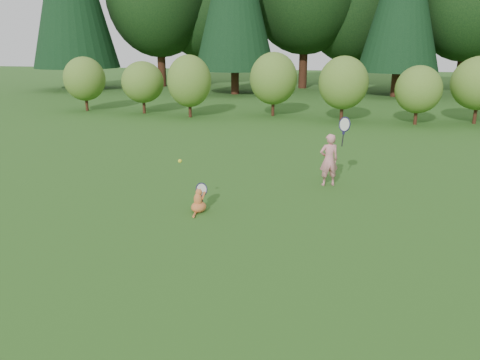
# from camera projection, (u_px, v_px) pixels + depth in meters

# --- Properties ---
(ground) EXTENTS (100.00, 100.00, 0.00)m
(ground) POSITION_uv_depth(u_px,v_px,m) (219.00, 229.00, 8.43)
(ground) COLOR #245116
(ground) RESTS_ON ground
(shrub_row) EXTENTS (28.00, 3.00, 2.80)m
(shrub_row) POSITION_uv_depth(u_px,v_px,m) (300.00, 86.00, 20.17)
(shrub_row) COLOR #557925
(shrub_row) RESTS_ON ground
(child) EXTENTS (0.72, 0.49, 1.83)m
(child) POSITION_uv_depth(u_px,v_px,m) (329.00, 159.00, 10.81)
(child) COLOR pink
(child) RESTS_ON ground
(cat) EXTENTS (0.44, 0.73, 0.65)m
(cat) POSITION_uv_depth(u_px,v_px,m) (199.00, 200.00, 9.22)
(cat) COLOR #C56B25
(cat) RESTS_ON ground
(tennis_ball) EXTENTS (0.07, 0.07, 0.07)m
(tennis_ball) POSITION_uv_depth(u_px,v_px,m) (180.00, 161.00, 8.83)
(tennis_ball) COLOR yellow
(tennis_ball) RESTS_ON ground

